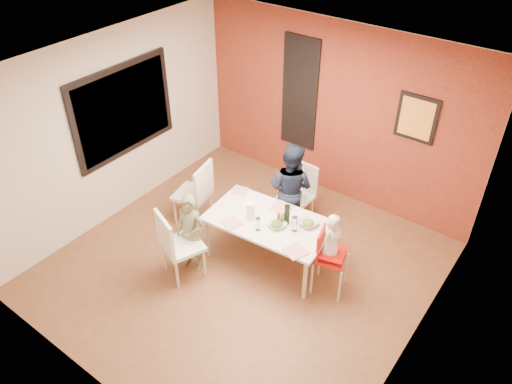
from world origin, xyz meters
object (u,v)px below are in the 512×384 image
Objects in this scene: child_near at (191,233)px; wine_bottle at (287,214)px; dining_table at (269,224)px; chair_far at (299,190)px; child_far at (290,188)px; paper_towel_roll at (251,211)px; high_chair at (328,255)px; toddler at (332,237)px; chair_left at (197,191)px; chair_near at (175,243)px.

child_near reaches higher than wine_bottle.
chair_far is at bearing 98.67° from dining_table.
child_far is at bearing 119.65° from wine_bottle.
child_near reaches higher than paper_towel_roll.
high_chair is 1.25m from child_far.
high_chair is at bearing 140.15° from child_far.
toddler is 2.52× the size of paper_towel_roll.
chair_far is 1.46m from chair_left.
chair_far is at bearing 59.45° from child_near.
chair_left is at bearing 74.51° from high_chair.
dining_table is at bearing 76.92° from chair_left.
chair_left is at bearing 101.09° from toddler.
high_chair is 1.11m from paper_towel_roll.
chair_near reaches higher than chair_far.
chair_near is at bearing -109.15° from child_near.
high_chair is 3.28× the size of wine_bottle.
toddler reaches higher than dining_table.
toddler is at bearing 77.83° from chair_left.
high_chair is (2.14, -0.02, -0.02)m from chair_left.
dining_table is 6.04× the size of wine_bottle.
paper_towel_roll is (-0.07, -1.07, 0.27)m from chair_far.
chair_far is (0.60, 1.91, -0.04)m from chair_near.
child_near reaches higher than chair_far.
chair_far is 1.03× the size of high_chair.
child_near is 1.53m from child_far.
wine_bottle is at bearing 80.50° from chair_left.
child_far is at bearing 101.94° from dining_table.
child_far is (0.60, 1.66, 0.13)m from chair_near.
wine_bottle is (0.96, 1.04, 0.24)m from chair_near.
chair_near is 0.89× the size of child_near.
high_chair is 0.65× the size of child_far.
chair_left is at bearing -40.77° from chair_near.
chair_near is 1.08× the size of chair_far.
child_far is at bearing -88.62° from chair_near.
child_far reaches higher than chair_left.
chair_left is 2.14m from high_chair.
dining_table is 1.84× the size of high_chair.
child_near is 1.78m from toddler.
child_far is 5.69× the size of paper_towel_roll.
dining_table is 1.21m from chair_near.
child_far is (1.12, 0.69, 0.13)m from chair_left.
wine_bottle reaches higher than paper_towel_roll.
child_far is at bearing 40.22° from high_chair.
dining_table is at bearing 75.41° from high_chair.
child_near reaches higher than dining_table.
chair_near is at bearing -132.66° from wine_bottle.
child_far is 1.26m from toddler.
chair_left is 1.09m from paper_towel_roll.
chair_left reaches higher than chair_far.
child_far is at bearing -87.57° from chair_far.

